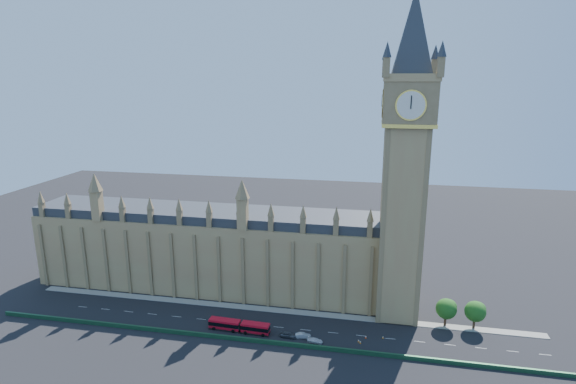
% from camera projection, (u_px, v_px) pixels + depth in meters
% --- Properties ---
extents(ground, '(400.00, 400.00, 0.00)m').
position_uv_depth(ground, '(265.00, 326.00, 132.25)').
color(ground, black).
rests_on(ground, ground).
extents(palace_westminster, '(120.00, 20.00, 28.00)m').
position_uv_depth(palace_westminster, '(209.00, 249.00, 154.42)').
color(palace_westminster, '#A67C50').
rests_on(palace_westminster, ground).
extents(elizabeth_tower, '(20.59, 20.59, 105.00)m').
position_uv_depth(elizabeth_tower, '(407.00, 138.00, 125.37)').
color(elizabeth_tower, '#A67C50').
rests_on(elizabeth_tower, ground).
extents(bridge_parapet, '(160.00, 0.60, 1.20)m').
position_uv_depth(bridge_parapet, '(258.00, 341.00, 123.53)').
color(bridge_parapet, '#1E4C2D').
rests_on(bridge_parapet, ground).
extents(kerb_north, '(160.00, 3.00, 0.16)m').
position_uv_depth(kerb_north, '(272.00, 310.00, 141.28)').
color(kerb_north, gray).
rests_on(kerb_north, ground).
extents(tree_east_near, '(6.00, 6.00, 8.50)m').
position_uv_depth(tree_east_near, '(447.00, 308.00, 130.91)').
color(tree_east_near, '#382619').
rests_on(tree_east_near, ground).
extents(tree_east_far, '(6.00, 6.00, 8.50)m').
position_uv_depth(tree_east_far, '(476.00, 311.00, 129.45)').
color(tree_east_far, '#382619').
rests_on(tree_east_far, ground).
extents(red_bus, '(18.06, 3.55, 3.05)m').
position_uv_depth(red_bus, '(239.00, 326.00, 129.09)').
color(red_bus, red).
rests_on(red_bus, ground).
extents(car_grey, '(4.80, 2.35, 1.58)m').
position_uv_depth(car_grey, '(288.00, 335.00, 126.15)').
color(car_grey, '#414349').
rests_on(car_grey, ground).
extents(car_silver, '(4.46, 1.97, 1.42)m').
position_uv_depth(car_silver, '(303.00, 336.00, 125.89)').
color(car_silver, '#A8ABB0').
rests_on(car_silver, ground).
extents(car_white, '(4.45, 2.30, 1.23)m').
position_uv_depth(car_white, '(315.00, 340.00, 123.71)').
color(car_white, silver).
rests_on(car_white, ground).
extents(cone_a, '(0.51, 0.51, 0.77)m').
position_uv_depth(cone_a, '(366.00, 337.00, 125.76)').
color(cone_a, black).
rests_on(cone_a, ground).
extents(cone_b, '(0.46, 0.46, 0.70)m').
position_uv_depth(cone_b, '(359.00, 341.00, 124.02)').
color(cone_b, black).
rests_on(cone_b, ground).
extents(cone_c, '(0.51, 0.51, 0.69)m').
position_uv_depth(cone_c, '(383.00, 337.00, 125.68)').
color(cone_c, black).
rests_on(cone_c, ground).
extents(cone_d, '(0.49, 0.49, 0.74)m').
position_uv_depth(cone_d, '(360.00, 342.00, 123.29)').
color(cone_d, black).
rests_on(cone_d, ground).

